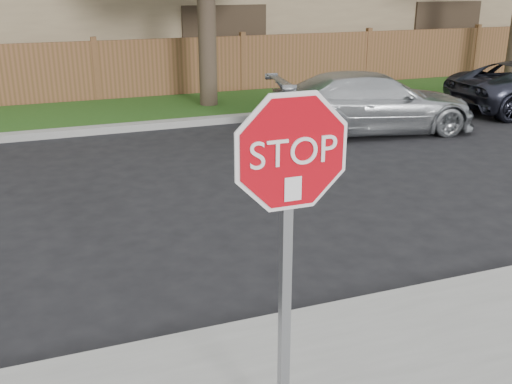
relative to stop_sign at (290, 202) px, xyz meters
name	(u,v)px	position (x,y,z in m)	size (l,w,h in m)	color
ground	(246,328)	(0.24, 1.48, -1.83)	(90.00, 90.00, 0.00)	black
far_curb	(117,128)	(0.24, 9.63, -1.75)	(70.00, 0.30, 0.15)	gray
grass_strip	(107,113)	(0.24, 11.28, -1.77)	(70.00, 3.00, 0.12)	#1E4714
fence	(96,73)	(0.24, 12.88, -1.03)	(70.00, 0.12, 1.60)	brown
stop_sign	(290,202)	(0.00, 0.00, 0.00)	(1.01, 0.13, 2.55)	gray
sedan_right	(373,103)	(5.31, 7.70, -1.20)	(1.77, 4.35, 1.26)	#B9BEC1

